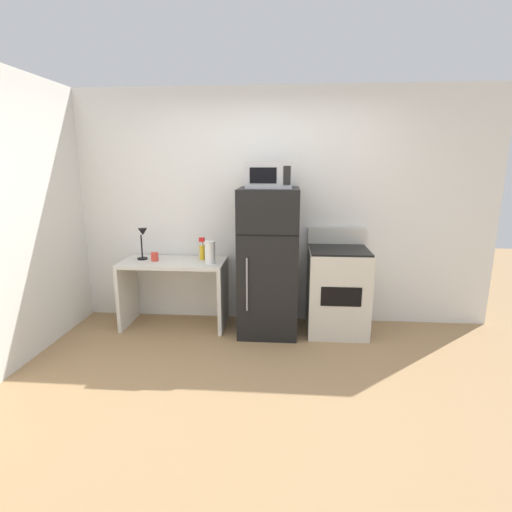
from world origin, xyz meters
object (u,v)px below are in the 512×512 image
at_px(microwave, 269,175).
at_px(desk, 174,281).
at_px(paper_towel_roll, 210,252).
at_px(refrigerator, 269,262).
at_px(spray_bottle, 202,251).
at_px(coffee_mug, 155,257).
at_px(oven_range, 337,290).
at_px(desk_lamp, 143,238).

bearing_deg(microwave, desk, 175.87).
distance_m(paper_towel_roll, refrigerator, 0.63).
height_order(spray_bottle, refrigerator, refrigerator).
height_order(coffee_mug, microwave, microwave).
xyz_separation_m(spray_bottle, oven_range, (1.48, -0.11, -0.38)).
xyz_separation_m(paper_towel_roll, refrigerator, (0.62, 0.02, -0.10)).
bearing_deg(refrigerator, paper_towel_roll, -178.19).
bearing_deg(spray_bottle, oven_range, -4.28).
bearing_deg(microwave, spray_bottle, 167.54).
distance_m(coffee_mug, spray_bottle, 0.52).
xyz_separation_m(coffee_mug, oven_range, (1.99, -0.01, -0.33)).
xyz_separation_m(desk_lamp, refrigerator, (1.39, -0.08, -0.22)).
bearing_deg(coffee_mug, microwave, -2.72).
height_order(desk, desk_lamp, desk_lamp).
bearing_deg(desk_lamp, paper_towel_roll, -7.52).
bearing_deg(refrigerator, microwave, -89.69).
bearing_deg(oven_range, desk, 179.27).
bearing_deg(refrigerator, desk, 177.02).
xyz_separation_m(desk, refrigerator, (1.05, -0.05, 0.25)).
xyz_separation_m(refrigerator, microwave, (0.00, -0.02, 0.91)).
relative_size(paper_towel_roll, coffee_mug, 2.53).
bearing_deg(desk_lamp, oven_range, -1.33).
distance_m(paper_towel_roll, oven_range, 1.43).
relative_size(spray_bottle, microwave, 0.54).
bearing_deg(coffee_mug, desk_lamp, 162.72).
relative_size(desk, paper_towel_roll, 4.74).
xyz_separation_m(desk, paper_towel_roll, (0.43, -0.07, 0.35)).
relative_size(spray_bottle, refrigerator, 0.16).
bearing_deg(desk_lamp, microwave, -4.23).
distance_m(refrigerator, microwave, 0.91).
height_order(refrigerator, oven_range, refrigerator).
xyz_separation_m(desk, spray_bottle, (0.31, 0.09, 0.33)).
height_order(spray_bottle, microwave, microwave).
distance_m(desk, microwave, 1.57).
distance_m(spray_bottle, microwave, 1.13).
height_order(desk_lamp, microwave, microwave).
xyz_separation_m(paper_towel_roll, coffee_mug, (-0.63, 0.06, -0.07)).
bearing_deg(spray_bottle, refrigerator, -10.90).
distance_m(microwave, oven_range, 1.42).
bearing_deg(refrigerator, oven_range, 2.47).
relative_size(coffee_mug, oven_range, 0.09).
relative_size(desk_lamp, refrigerator, 0.23).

